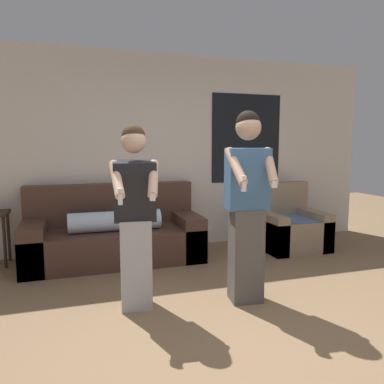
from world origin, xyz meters
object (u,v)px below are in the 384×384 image
couch (114,235)px  armchair (288,227)px  person_right (247,204)px  person_left (135,216)px

couch → armchair: bearing=-3.3°
couch → person_right: size_ratio=1.22×
couch → armchair: 2.43m
couch → person_left: (0.04, -1.49, 0.52)m
person_left → person_right: person_right is taller
person_right → couch: bearing=122.4°
person_left → person_right: 1.02m
couch → armchair: (2.42, -0.14, -0.02)m
armchair → person_left: person_left is taller
person_left → person_right: size_ratio=0.93×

